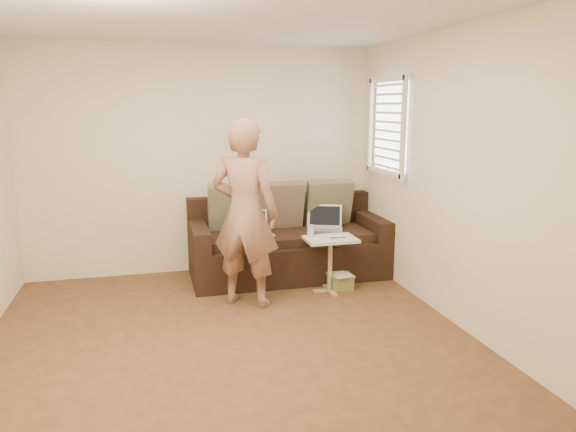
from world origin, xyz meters
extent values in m
plane|color=#4C331C|center=(0.00, 0.00, 0.00)|extent=(4.50, 4.50, 0.00)
plane|color=white|center=(0.00, 0.00, 2.60)|extent=(4.50, 4.50, 0.00)
plane|color=beige|center=(0.00, 2.25, 1.30)|extent=(4.00, 0.00, 4.00)
plane|color=beige|center=(0.00, -2.25, 1.30)|extent=(4.00, 0.00, 4.00)
plane|color=beige|center=(2.00, 0.00, 1.30)|extent=(0.00, 4.50, 4.50)
imported|color=#966452|center=(0.27, 1.01, 0.91)|extent=(0.80, 0.72, 1.82)
camera|label=1|loc=(-0.59, -3.90, 1.93)|focal=33.08mm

